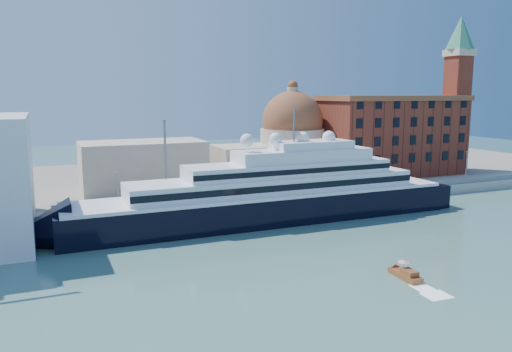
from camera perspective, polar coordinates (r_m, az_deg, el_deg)
name	(u,v)px	position (r m, az deg, el deg)	size (l,w,h in m)	color
ground	(335,253)	(83.53, 9.02, -8.66)	(400.00, 400.00, 0.00)	#3C6863
quay	(254,204)	(112.34, -0.26, -3.19)	(180.00, 10.00, 2.50)	gray
land	(200,177)	(150.28, -6.39, -0.13)	(260.00, 72.00, 2.00)	slate
quay_fence	(262,200)	(107.91, 0.68, -2.71)	(180.00, 0.10, 1.20)	slate
superyacht	(255,200)	(100.01, -0.13, -2.75)	(90.76, 12.58, 27.12)	black
water_taxi	(406,274)	(74.53, 16.75, -10.68)	(2.21, 5.76, 2.69)	brown
warehouse	(392,135)	(152.60, 15.29, 4.58)	(43.00, 19.00, 23.25)	maroon
campanile	(457,84)	(168.19, 22.03, 9.76)	(8.40, 8.40, 47.00)	maroon
church	(241,149)	(134.82, -1.71, 3.08)	(66.00, 18.00, 25.50)	beige
lamp_posts	(201,170)	(104.88, -6.27, 0.63)	(120.80, 2.40, 18.00)	slate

